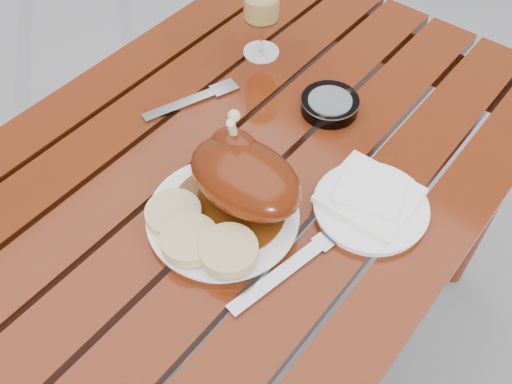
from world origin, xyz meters
TOP-DOWN VIEW (x-y plane):
  - ground at (0.00, 0.00)m, footprint 60.00×60.00m
  - table at (0.00, 0.00)m, footprint 0.80×1.20m
  - dinner_plate at (0.06, -0.12)m, footprint 0.26×0.26m
  - roast_duck at (0.07, -0.07)m, footprint 0.20×0.19m
  - bread_dumplings at (0.06, -0.18)m, footprint 0.21×0.11m
  - wine_glass at (-0.16, 0.26)m, footprint 0.09×0.09m
  - side_plate at (0.24, 0.04)m, footprint 0.21×0.21m
  - napkin at (0.23, 0.05)m, footprint 0.14×0.13m
  - ashtray at (0.05, 0.20)m, footprint 0.13×0.13m
  - fork at (-0.17, 0.04)m, footprint 0.08×0.18m
  - knife at (0.20, -0.12)m, footprint 0.07×0.24m

SIDE VIEW (x-z plane):
  - ground at x=0.00m, z-range 0.00..0.00m
  - table at x=0.00m, z-range 0.00..0.75m
  - fork at x=-0.17m, z-range 0.75..0.76m
  - knife at x=0.20m, z-range 0.75..0.76m
  - side_plate at x=0.24m, z-range 0.75..0.77m
  - dinner_plate at x=0.06m, z-range 0.75..0.77m
  - ashtray at x=0.05m, z-range 0.75..0.78m
  - napkin at x=0.23m, z-range 0.77..0.78m
  - bread_dumplings at x=0.06m, z-range 0.77..0.79m
  - roast_duck at x=0.07m, z-range 0.75..0.89m
  - wine_glass at x=-0.16m, z-range 0.75..0.93m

